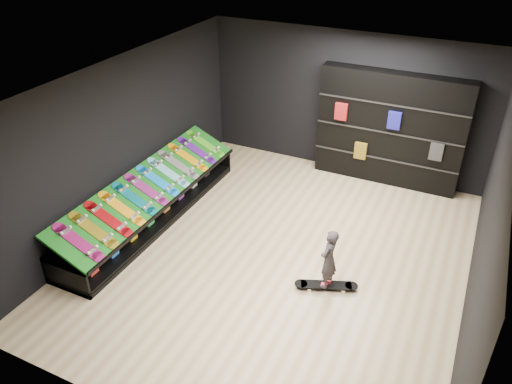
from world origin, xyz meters
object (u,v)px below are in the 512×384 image
at_px(back_shelving, 390,129).
at_px(child, 328,269).
at_px(floor_skateboard, 326,286).
at_px(display_rack, 152,207).

distance_m(back_shelving, child, 3.87).
height_order(floor_skateboard, child, child).
distance_m(back_shelving, floor_skateboard, 3.95).
bearing_deg(back_shelving, child, -89.83).
bearing_deg(child, display_rack, -90.15).
bearing_deg(child, floor_skateboard, 180.00).
relative_size(display_rack, child, 7.50).
height_order(display_rack, floor_skateboard, display_rack).
bearing_deg(back_shelving, floor_skateboard, -89.83).
relative_size(back_shelving, child, 4.89).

